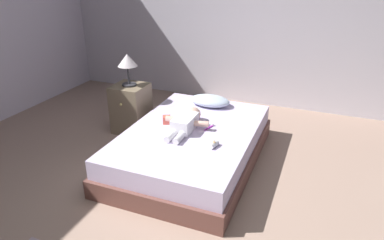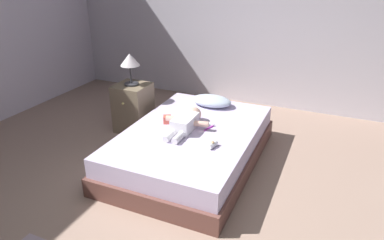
# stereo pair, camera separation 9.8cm
# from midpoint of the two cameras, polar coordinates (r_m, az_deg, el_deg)

# --- Properties ---
(ground_plane) EXTENTS (8.00, 8.00, 0.00)m
(ground_plane) POSITION_cam_midpoint_polar(r_m,az_deg,el_deg) (2.72, -4.62, -18.83)
(ground_plane) COLOR gray
(wall_behind_bed) EXTENTS (8.00, 0.12, 2.76)m
(wall_behind_bed) POSITION_cam_midpoint_polar(r_m,az_deg,el_deg) (4.87, 11.35, 18.24)
(wall_behind_bed) COLOR silver
(wall_behind_bed) RESTS_ON ground_plane
(bed) EXTENTS (1.25, 1.87, 0.37)m
(bed) POSITION_cam_midpoint_polar(r_m,az_deg,el_deg) (3.51, -0.80, -4.28)
(bed) COLOR brown
(bed) RESTS_ON ground_plane
(pillow) EXTENTS (0.47, 0.28, 0.12)m
(pillow) POSITION_cam_midpoint_polar(r_m,az_deg,el_deg) (3.98, 2.24, 3.21)
(pillow) COLOR silver
(pillow) RESTS_ON bed
(baby) EXTENTS (0.46, 0.63, 0.15)m
(baby) POSITION_cam_midpoint_polar(r_m,az_deg,el_deg) (3.42, -1.78, -0.34)
(baby) COLOR white
(baby) RESTS_ON bed
(toothbrush) EXTENTS (0.06, 0.15, 0.02)m
(toothbrush) POSITION_cam_midpoint_polar(r_m,az_deg,el_deg) (3.45, 2.12, -1.20)
(toothbrush) COLOR purple
(toothbrush) RESTS_ON bed
(nightstand) EXTENTS (0.38, 0.41, 0.58)m
(nightstand) POSITION_cam_midpoint_polar(r_m,az_deg,el_deg) (4.19, -10.68, 1.90)
(nightstand) COLOR #796850
(nightstand) RESTS_ON ground_plane
(lamp) EXTENTS (0.22, 0.22, 0.37)m
(lamp) POSITION_cam_midpoint_polar(r_m,az_deg,el_deg) (4.02, -11.30, 9.35)
(lamp) COLOR #333338
(lamp) RESTS_ON nightstand
(toy_block) EXTENTS (0.11, 0.11, 0.08)m
(toy_block) POSITION_cam_midpoint_polar(r_m,az_deg,el_deg) (3.55, -5.00, 0.04)
(toy_block) COLOR #CC5644
(toy_block) RESTS_ON bed
(baby_bottle) EXTENTS (0.08, 0.12, 0.07)m
(baby_bottle) POSITION_cam_midpoint_polar(r_m,az_deg,el_deg) (3.08, 2.71, -4.05)
(baby_bottle) COLOR white
(baby_bottle) RESTS_ON bed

